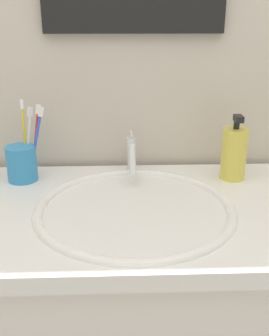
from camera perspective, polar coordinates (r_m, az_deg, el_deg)
The scene contains 9 objects.
tiled_wall_back at distance 1.17m, azimuth -0.14°, elevation 16.99°, with size 2.43×0.04×2.40m, color beige.
sink_basin at distance 0.95m, azimuth 0.07°, elevation -7.43°, with size 0.46×0.46×0.10m.
faucet at distance 1.12m, azimuth -0.36°, elevation 1.65°, with size 0.02×0.16×0.11m.
toothbrush_cup at distance 1.12m, azimuth -15.55°, elevation 0.61°, with size 0.08×0.08×0.09m, color #338CCC.
toothbrush_yellow at distance 1.13m, azimuth -15.19°, elevation 4.70°, with size 0.01×0.03×0.20m.
toothbrush_blue at distance 1.09m, azimuth -13.64°, elevation 4.00°, with size 0.06×0.01×0.19m.
toothbrush_white at distance 1.12m, azimuth -14.63°, elevation 4.14°, with size 0.03×0.04×0.19m.
toothbrush_red at distance 1.10m, azimuth -13.70°, elevation 4.23°, with size 0.04×0.02×0.20m.
soap_dispenser at distance 1.11m, azimuth 13.80°, elevation 2.05°, with size 0.07×0.07×0.18m.
Camera 1 is at (-0.04, -0.85, 1.28)m, focal length 43.40 mm.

